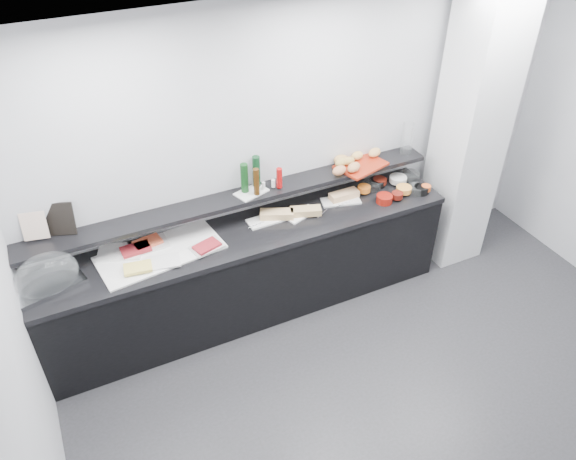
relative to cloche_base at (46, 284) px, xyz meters
name	(u,v)px	position (x,y,z in m)	size (l,w,h in m)	color
ground	(423,423)	(2.31, -1.72, -0.92)	(5.00, 5.00, 0.00)	#2D2D30
back_wall	(307,151)	(2.31, 0.28, 0.43)	(5.00, 0.02, 2.70)	silver
ceiling	(507,83)	(2.31, -1.72, 1.78)	(5.00, 5.00, 0.00)	white
column	(470,133)	(3.81, -0.07, 0.43)	(0.50, 0.50, 2.70)	white
buffet_cabinet	(251,274)	(1.61, -0.02, -0.50)	(3.60, 0.60, 0.85)	black
counter_top	(248,233)	(1.61, -0.02, -0.05)	(3.62, 0.62, 0.05)	black
wall_shelf	(239,198)	(1.61, 0.16, 0.21)	(3.60, 0.25, 0.04)	black
cloche_base	(46,284)	(0.00, 0.00, 0.00)	(0.51, 0.34, 0.04)	#B0B3B7
cloche_dome	(47,275)	(0.02, -0.04, 0.11)	(0.46, 0.31, 0.34)	white
linen_runner	(160,253)	(0.86, 0.01, -0.01)	(0.98, 0.46, 0.01)	white
platter_meat_a	(120,252)	(0.57, 0.14, 0.00)	(0.34, 0.23, 0.01)	white
food_meat_a	(136,249)	(0.69, 0.09, 0.02)	(0.23, 0.15, 0.02)	maroon
platter_salmon	(149,245)	(0.80, 0.13, 0.00)	(0.30, 0.20, 0.01)	silver
food_salmon	(147,242)	(0.80, 0.14, 0.02)	(0.22, 0.14, 0.02)	#F55632
platter_cheese	(163,262)	(0.85, -0.13, 0.00)	(0.26, 0.17, 0.01)	white
food_cheese	(138,268)	(0.65, -0.14, 0.02)	(0.21, 0.13, 0.02)	#F9DF61
platter_meat_b	(207,247)	(1.22, -0.10, 0.00)	(0.26, 0.17, 0.01)	silver
food_meat_b	(207,246)	(1.21, -0.11, 0.02)	(0.21, 0.13, 0.02)	maroon
sandwich_plate_left	(268,219)	(1.82, 0.05, -0.01)	(0.37, 0.16, 0.01)	white
sandwich_food_left	(277,214)	(1.90, 0.04, 0.02)	(0.29, 0.11, 0.06)	tan
tongs_left	(257,225)	(1.70, 0.01, 0.00)	(0.01, 0.01, 0.16)	#B8BBBF
sandwich_plate_mid	(301,214)	(2.11, 0.00, -0.01)	(0.30, 0.13, 0.01)	white
sandwich_food_mid	(306,211)	(2.15, -0.02, 0.02)	(0.27, 0.10, 0.06)	tan
tongs_mid	(322,214)	(2.27, -0.09, 0.00)	(0.01, 0.01, 0.16)	silver
sandwich_plate_right	(341,201)	(2.53, 0.03, -0.01)	(0.35, 0.15, 0.01)	silver
sandwich_food_right	(344,195)	(2.57, 0.06, 0.02)	(0.27, 0.10, 0.06)	#E9B07A
tongs_right	(343,204)	(2.52, -0.03, 0.00)	(0.01, 0.01, 0.16)	#BBBDC2
bowl_glass_fruit	(372,185)	(2.90, 0.10, 0.02)	(0.17, 0.17, 0.07)	silver
fill_glass_fruit	(364,189)	(2.79, 0.07, 0.03)	(0.12, 0.12, 0.05)	orange
bowl_black_jam	(378,182)	(2.98, 0.12, 0.02)	(0.14, 0.14, 0.07)	black
fill_black_jam	(380,181)	(2.99, 0.12, 0.03)	(0.13, 0.13, 0.05)	#61180D
bowl_glass_cream	(410,176)	(3.31, 0.08, 0.02)	(0.19, 0.19, 0.07)	silver
fill_glass_cream	(398,179)	(3.17, 0.07, 0.03)	(0.16, 0.16, 0.05)	silver
bowl_red_jam	(384,199)	(2.88, -0.14, 0.02)	(0.15, 0.15, 0.07)	maroon
fill_red_jam	(397,195)	(3.00, -0.16, 0.03)	(0.10, 0.10, 0.05)	#5C140D
bowl_glass_salmon	(416,190)	(3.22, -0.14, 0.02)	(0.15, 0.15, 0.07)	white
fill_glass_salmon	(404,189)	(3.12, -0.10, 0.03)	(0.14, 0.14, 0.05)	#FCA03D
bowl_black_fruit	(421,190)	(3.27, -0.16, 0.02)	(0.14, 0.14, 0.07)	black
fill_black_fruit	(426,188)	(3.31, -0.17, 0.03)	(0.09, 0.09, 0.05)	#E2581E
framed_print	(59,219)	(0.21, 0.26, 0.36)	(0.22, 0.02, 0.26)	black
print_art	(34,226)	(0.03, 0.24, 0.36)	(0.18, 0.00, 0.22)	beige
condiment_tray	(251,192)	(1.72, 0.15, 0.24)	(0.27, 0.17, 0.01)	white
bottle_green_a	(244,178)	(1.67, 0.18, 0.37)	(0.06, 0.06, 0.26)	#103B15
bottle_brown	(256,182)	(1.75, 0.10, 0.36)	(0.05, 0.05, 0.24)	#3C220A
bottle_green_b	(256,171)	(1.80, 0.22, 0.38)	(0.07, 0.07, 0.28)	#0E3519
bottle_hot	(279,178)	(1.96, 0.12, 0.33)	(0.05, 0.05, 0.18)	#B20C0D
shaker_salt	(264,186)	(1.83, 0.14, 0.28)	(0.03, 0.03, 0.07)	white
shaker_pepper	(273,183)	(1.92, 0.14, 0.28)	(0.04, 0.04, 0.07)	white
bread_tray	(361,165)	(2.78, 0.14, 0.24)	(0.44, 0.30, 0.02)	#A52811
bread_roll_nw	(341,159)	(2.62, 0.23, 0.29)	(0.14, 0.09, 0.08)	#BB8947
bread_roll_n	(357,156)	(2.79, 0.22, 0.29)	(0.12, 0.08, 0.08)	#D6A651
bread_roll_ne	(375,153)	(2.97, 0.21, 0.29)	(0.14, 0.09, 0.08)	tan
bread_roll_sw	(339,170)	(2.51, 0.07, 0.29)	(0.14, 0.09, 0.08)	#B67145
bread_roll_s	(354,167)	(2.66, 0.06, 0.29)	(0.15, 0.09, 0.08)	#B37344
bread_roll_midw	(341,162)	(2.60, 0.18, 0.29)	(0.13, 0.08, 0.08)	#B49044
bread_roll_mide	(348,161)	(2.67, 0.17, 0.29)	(0.12, 0.08, 0.08)	#B59045
carafe	(407,138)	(3.29, 0.17, 0.38)	(0.11, 0.11, 0.30)	white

